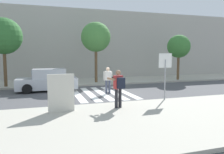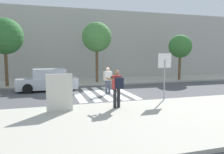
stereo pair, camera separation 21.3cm
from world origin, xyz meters
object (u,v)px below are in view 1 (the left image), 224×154
at_px(pedestrian_crossing, 108,79).
at_px(advertising_board, 61,93).
at_px(parked_car_silver, 48,81).
at_px(stop_sign, 165,66).
at_px(street_tree_center, 96,37).
at_px(street_tree_west, 3,36).
at_px(photographer_with_backpack, 119,85).
at_px(street_tree_east, 179,47).

bearing_deg(pedestrian_crossing, advertising_board, -128.59).
xyz_separation_m(pedestrian_crossing, parked_car_silver, (-3.71, 2.37, -0.25)).
relative_size(stop_sign, street_tree_center, 0.48).
distance_m(stop_sign, street_tree_center, 8.75).
height_order(parked_car_silver, street_tree_west, street_tree_west).
bearing_deg(street_tree_west, stop_sign, -41.41).
relative_size(stop_sign, pedestrian_crossing, 1.44).
xyz_separation_m(stop_sign, photographer_with_backpack, (-2.96, -0.97, -0.78)).
height_order(stop_sign, pedestrian_crossing, stop_sign).
relative_size(street_tree_east, advertising_board, 2.66).
bearing_deg(street_tree_east, advertising_board, -143.60).
bearing_deg(stop_sign, street_tree_center, 101.98).
relative_size(street_tree_center, advertising_board, 3.23).
relative_size(photographer_with_backpack, parked_car_silver, 0.42).
distance_m(pedestrian_crossing, street_tree_east, 9.74).
bearing_deg(street_tree_east, parked_car_silver, -170.22).
distance_m(street_tree_west, street_tree_east, 15.07).
relative_size(parked_car_silver, street_tree_east, 0.96).
bearing_deg(advertising_board, street_tree_center, 67.83).
bearing_deg(pedestrian_crossing, stop_sign, -56.88).
relative_size(photographer_with_backpack, pedestrian_crossing, 1.00).
xyz_separation_m(photographer_with_backpack, pedestrian_crossing, (0.78, 4.31, -0.19)).
bearing_deg(street_tree_east, pedestrian_crossing, -151.95).
xyz_separation_m(pedestrian_crossing, street_tree_center, (0.41, 4.98, 3.04)).
height_order(photographer_with_backpack, advertising_board, photographer_with_backpack).
bearing_deg(pedestrian_crossing, parked_car_silver, 147.43).
height_order(pedestrian_crossing, street_tree_west, street_tree_west).
distance_m(street_tree_west, advertising_board, 9.74).
height_order(pedestrian_crossing, advertising_board, advertising_board).
height_order(stop_sign, street_tree_east, street_tree_east).
distance_m(parked_car_silver, street_tree_east, 12.50).
xyz_separation_m(street_tree_west, street_tree_east, (15.05, -0.05, -0.61)).
distance_m(photographer_with_backpack, street_tree_center, 9.79).
relative_size(photographer_with_backpack, street_tree_east, 0.41).
bearing_deg(parked_car_silver, pedestrian_crossing, -32.57).
relative_size(pedestrian_crossing, advertising_board, 1.08).
distance_m(photographer_with_backpack, parked_car_silver, 7.31).
xyz_separation_m(parked_car_silver, street_tree_center, (4.12, 2.61, 3.29)).
distance_m(stop_sign, advertising_board, 5.64).
height_order(street_tree_center, street_tree_east, street_tree_center).
bearing_deg(stop_sign, pedestrian_crossing, 123.12).
xyz_separation_m(photographer_with_backpack, street_tree_east, (9.13, 8.76, 2.11)).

